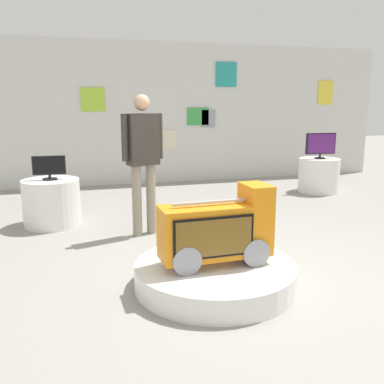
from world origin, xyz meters
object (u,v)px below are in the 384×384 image
object	(u,v)px
display_pedestal_left_rear	(319,175)
tv_on_center_rear	(49,167)
main_display_pedestal	(215,275)
novelty_firetruck_tv	(218,233)
tv_on_left_rear	(321,145)
shopper_browsing_near_truck	(143,154)
display_pedestal_center_rear	(52,202)

from	to	relation	value
display_pedestal_left_rear	tv_on_center_rear	bearing A→B (deg)	-168.64
main_display_pedestal	display_pedestal_left_rear	distance (m)	4.81
novelty_firetruck_tv	tv_on_left_rear	xyz separation A→B (m)	(3.28, 3.50, 0.39)
main_display_pedestal	display_pedestal_left_rear	world-z (taller)	display_pedestal_left_rear
novelty_firetruck_tv	tv_on_left_rear	bearing A→B (deg)	46.88
tv_on_center_rear	shopper_browsing_near_truck	xyz separation A→B (m)	(1.16, -0.78, 0.23)
main_display_pedestal	display_pedestal_center_rear	size ratio (longest dim) A/B	1.92
novelty_firetruck_tv	shopper_browsing_near_truck	world-z (taller)	shopper_browsing_near_truck
display_pedestal_left_rear	main_display_pedestal	bearing A→B (deg)	-133.29
novelty_firetruck_tv	tv_on_left_rear	size ratio (longest dim) A/B	1.73
display_pedestal_left_rear	tv_on_left_rear	bearing A→B (deg)	-84.84
tv_on_center_rear	novelty_firetruck_tv	bearing A→B (deg)	-58.89
tv_on_left_rear	tv_on_center_rear	bearing A→B (deg)	-168.69
tv_on_center_rear	tv_on_left_rear	bearing A→B (deg)	11.31
main_display_pedestal	tv_on_left_rear	xyz separation A→B (m)	(3.30, 3.49, 0.79)
main_display_pedestal	shopper_browsing_near_truck	distance (m)	2.02
display_pedestal_left_rear	display_pedestal_center_rear	size ratio (longest dim) A/B	0.98
novelty_firetruck_tv	tv_on_left_rear	distance (m)	4.81
main_display_pedestal	display_pedestal_left_rear	bearing A→B (deg)	46.71
display_pedestal_center_rear	shopper_browsing_near_truck	xyz separation A→B (m)	(1.16, -0.78, 0.72)
tv_on_left_rear	tv_on_center_rear	distance (m)	4.90
tv_on_left_rear	display_pedestal_center_rear	world-z (taller)	tv_on_left_rear
tv_on_left_rear	display_pedestal_center_rear	xyz separation A→B (m)	(-4.81, -0.96, -0.58)
display_pedestal_center_rear	shopper_browsing_near_truck	world-z (taller)	shopper_browsing_near_truck
display_pedestal_left_rear	shopper_browsing_near_truck	size ratio (longest dim) A/B	0.43
tv_on_left_rear	tv_on_center_rear	xyz separation A→B (m)	(-4.81, -0.96, -0.09)
main_display_pedestal	tv_on_center_rear	bearing A→B (deg)	120.85
display_pedestal_center_rear	tv_on_center_rear	world-z (taller)	tv_on_center_rear
tv_on_center_rear	shopper_browsing_near_truck	bearing A→B (deg)	-33.87
tv_on_left_rear	display_pedestal_left_rear	bearing A→B (deg)	95.16
display_pedestal_left_rear	tv_on_center_rear	size ratio (longest dim) A/B	1.74
main_display_pedestal	novelty_firetruck_tv	xyz separation A→B (m)	(0.02, -0.01, 0.40)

